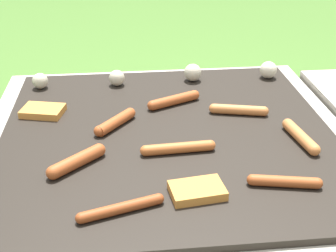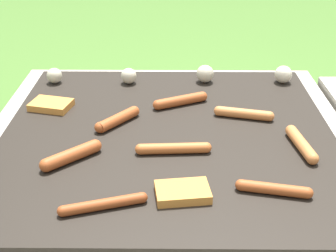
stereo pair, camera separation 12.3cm
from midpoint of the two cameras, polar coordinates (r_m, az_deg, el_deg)
name	(u,v)px [view 1 (the left image)]	position (r m, az deg, el deg)	size (l,w,h in m)	color
ground_plane	(168,245)	(1.47, -2.47, -14.40)	(14.00, 14.00, 0.00)	#47702D
grill	(168,193)	(1.35, -2.64, -8.29)	(1.00, 1.00, 0.39)	#B2AA9E
sausage_front_right	(239,110)	(1.33, 6.03, 1.91)	(0.16, 0.06, 0.03)	#C6753D
sausage_back_left	(285,182)	(1.04, 10.77, -6.78)	(0.16, 0.05, 0.02)	#A34C23
sausage_back_center	(178,148)	(1.14, -1.83, -2.78)	(0.19, 0.04, 0.03)	#B7602D
sausage_front_center	(115,122)	(1.27, -9.20, 0.40)	(0.11, 0.13, 0.03)	#A34C23
sausage_front_left	(121,208)	(0.96, -9.47, -9.98)	(0.18, 0.07, 0.02)	#93421E
sausage_back_right	(174,100)	(1.38, -1.81, 3.11)	(0.16, 0.09, 0.03)	#A34C23
sausage_mid_right	(300,136)	(1.22, 13.11, -1.32)	(0.05, 0.17, 0.03)	#C6753D
sausage_mid_left	(77,161)	(1.12, -14.16, -4.24)	(0.13, 0.12, 0.03)	#A34C23
bread_slice_left	(197,191)	(1.00, 0.05, -8.00)	(0.12, 0.09, 0.02)	#D18438
bread_slice_center	(43,111)	(1.39, -17.48, 1.70)	(0.13, 0.10, 0.02)	#D18438
mushroom_row	(170,74)	(1.54, -2.07, 6.25)	(0.80, 0.07, 0.06)	beige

